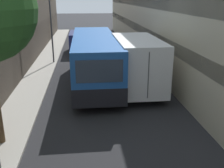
# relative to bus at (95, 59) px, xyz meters

# --- Properties ---
(ground_plane) EXTENTS (150.00, 150.00, 0.00)m
(ground_plane) POSITION_rel_bus_xyz_m (0.39, -1.78, -1.59)
(ground_plane) COLOR #232326
(sidewalk_left) EXTENTS (1.86, 60.00, 0.10)m
(sidewalk_left) POSITION_rel_bus_xyz_m (-3.83, -1.78, -1.54)
(sidewalk_left) COLOR #9E998E
(sidewalk_left) RESTS_ON ground_plane
(building_right_apartment) EXTENTS (2.40, 60.00, 10.19)m
(building_right_apartment) POSITION_rel_bus_xyz_m (5.42, -1.78, 3.48)
(building_right_apartment) COLOR #B7AD93
(building_right_apartment) RESTS_ON ground_plane
(bus) EXTENTS (2.57, 9.81, 2.99)m
(bus) POSITION_rel_bus_xyz_m (0.00, 0.00, 0.00)
(bus) COLOR #1E519E
(bus) RESTS_ON ground_plane
(box_truck) EXTENTS (2.32, 7.39, 3.06)m
(box_truck) POSITION_rel_bus_xyz_m (2.32, -0.88, 0.06)
(box_truck) COLOR silver
(box_truck) RESTS_ON ground_plane
(panel_van) EXTENTS (1.88, 4.37, 1.95)m
(panel_van) POSITION_rel_bus_xyz_m (-1.02, 10.10, -0.50)
(panel_van) COLOR navy
(panel_van) RESTS_ON ground_plane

